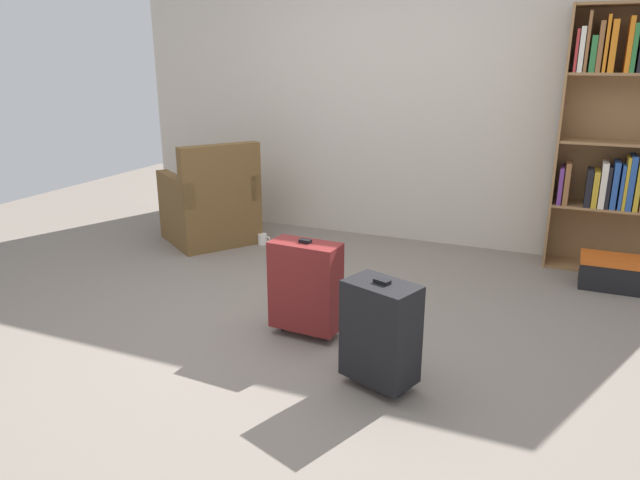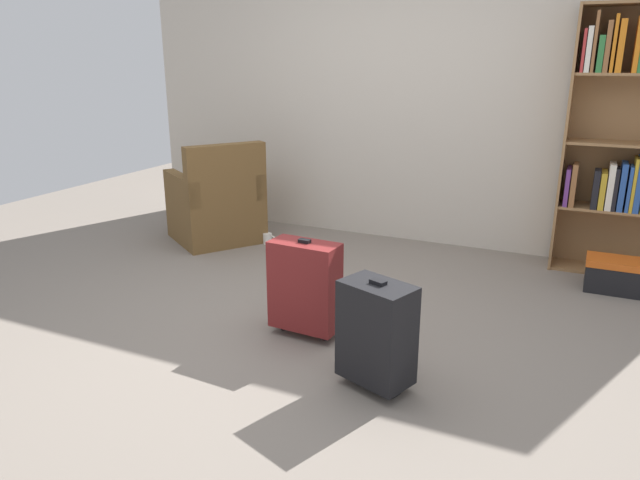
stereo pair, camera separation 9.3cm
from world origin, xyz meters
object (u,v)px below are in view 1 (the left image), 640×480
bookshelf (636,132)px  mug (263,239)px  armchair (211,207)px  storage_box (613,272)px  suitcase_black (380,332)px  suitcase_dark_red (306,286)px

bookshelf → mug: 3.06m
armchair → storage_box: size_ratio=2.18×
storage_box → suitcase_black: suitcase_black is taller
storage_box → suitcase_black: (-1.14, -1.91, 0.18)m
armchair → suitcase_dark_red: armchair is taller
mug → suitcase_dark_red: size_ratio=0.20×
bookshelf → mug: bearing=-170.1°
storage_box → suitcase_black: size_ratio=0.77×
armchair → suitcase_black: bearing=-39.6°
bookshelf → storage_box: 1.04m
suitcase_black → suitcase_dark_red: bearing=146.6°
bookshelf → suitcase_dark_red: 2.74m
suitcase_black → bookshelf: bearing=63.2°
mug → suitcase_dark_red: 1.84m
mug → storage_box: size_ratio=0.27×
armchair → suitcase_dark_red: 2.07m
bookshelf → storage_box: bookshelf is taller
bookshelf → storage_box: bearing=-95.6°
bookshelf → armchair: bearing=-169.9°
bookshelf → suitcase_black: 2.73m
armchair → suitcase_dark_red: (1.55, -1.37, -0.00)m
bookshelf → storage_box: (-0.04, -0.43, -0.94)m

